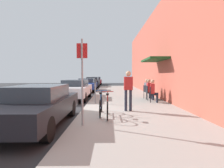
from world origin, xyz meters
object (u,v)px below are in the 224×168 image
parked_car_0 (38,105)px  parked_car_3 (93,82)px  cafe_chair_2 (147,91)px  parking_meter (95,89)px  bicycle_1 (101,105)px  pedestrian_standing (128,88)px  bicycle_0 (108,107)px  parked_car_1 (75,89)px  cafe_chair_0 (152,93)px  parked_car_2 (87,84)px  seated_patron_1 (150,89)px  parked_car_4 (96,81)px  street_sign (82,75)px  cafe_chair_1 (149,92)px  seated_patron_2 (148,88)px  seated_patron_0 (154,90)px

parked_car_0 → parked_car_3: 18.32m
parked_car_3 → cafe_chair_2: (4.74, -12.67, -0.11)m
parking_meter → bicycle_1: bearing=-81.0°
parked_car_3 → cafe_chair_2: bearing=-69.5°
pedestrian_standing → bicycle_0: bearing=-128.4°
parked_car_3 → bicycle_0: parked_car_3 is taller
parked_car_1 → cafe_chair_2: (4.74, -0.62, -0.08)m
pedestrian_standing → cafe_chair_0: bearing=55.6°
parked_car_2 → seated_patron_1: seated_patron_1 is taller
parked_car_4 → parked_car_1: bearing=-90.0°
parked_car_2 → cafe_chair_2: 8.27m
parking_meter → seated_patron_1: bearing=20.7°
street_sign → bicycle_0: bearing=54.3°
parked_car_2 → cafe_chair_1: size_ratio=5.06×
street_sign → cafe_chair_1: size_ratio=2.99×
parking_meter → cafe_chair_1: parking_meter is taller
bicycle_0 → cafe_chair_2: (2.50, 4.99, 0.14)m
cafe_chair_0 → cafe_chair_1: bearing=90.1°
cafe_chair_0 → pedestrian_standing: size_ratio=0.51×
parking_meter → parked_car_0: bearing=-112.0°
parked_car_0 → pedestrian_standing: 3.60m
seated_patron_2 → cafe_chair_0: bearing=-92.2°
parked_car_4 → pedestrian_standing: bearing=-82.2°
parked_car_3 → seated_patron_2: size_ratio=3.41×
bicycle_1 → cafe_chair_1: 4.86m
parked_car_2 → parking_meter: bearing=-79.8°
street_sign → seated_patron_2: (3.30, 6.05, -0.82)m
parked_car_3 → seated_patron_2: bearing=-69.2°
cafe_chair_2 → parking_meter: bearing=-150.4°
parked_car_0 → parked_car_4: (0.00, 24.65, 0.02)m
cafe_chair_1 → parked_car_0: bearing=-133.1°
cafe_chair_1 → street_sign: bearing=-120.8°
seated_patron_2 → cafe_chair_2: bearing=-164.4°
parked_car_4 → cafe_chair_2: (4.74, -19.00, -0.09)m
parking_meter → seated_patron_0: size_ratio=1.02×
parked_car_4 → bicycle_1: 23.68m
parked_car_2 → seated_patron_1: bearing=-56.9°
parked_car_3 → pedestrian_standing: (3.12, -16.56, 0.38)m
cafe_chair_2 → parked_car_0: bearing=-130.0°
pedestrian_standing → street_sign: bearing=-127.1°
parking_meter → pedestrian_standing: pedestrian_standing is taller
bicycle_1 → parked_car_2: bearing=99.9°
seated_patron_2 → seated_patron_1: bearing=-90.1°
bicycle_1 → bicycle_0: bearing=-56.8°
seated_patron_0 → cafe_chair_1: seated_patron_0 is taller
parked_car_4 → parked_car_0: bearing=-90.0°
seated_patron_1 → cafe_chair_2: seated_patron_1 is taller
parked_car_4 → seated_patron_0: size_ratio=3.41×
seated_patron_1 → parked_car_3: bearing=109.9°
bicycle_0 → bicycle_1: (-0.26, 0.40, 0.00)m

